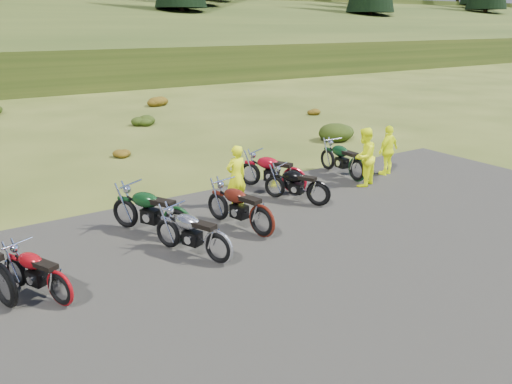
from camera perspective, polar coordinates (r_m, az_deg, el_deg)
ground at (r=11.29m, az=1.93°, el=-5.75°), size 300.00×300.00×0.00m
gravel_pad at (r=9.89m, az=8.68°, el=-9.72°), size 20.00×12.00×0.04m
shrub_4 at (r=18.97m, az=-15.29°, el=4.50°), size 0.77×0.77×0.45m
shrub_5 at (r=24.78m, az=-12.86°, el=8.12°), size 1.03×1.03×0.61m
shrub_6 at (r=30.68m, az=-11.33°, el=10.35°), size 1.30×1.30×0.77m
shrub_7 at (r=21.45m, az=9.31°, el=7.16°), size 1.56×1.56×0.92m
shrub_8 at (r=27.30m, az=6.34°, el=9.25°), size 0.77×0.77×0.45m
motorcycle_0 at (r=9.85m, az=-26.44°, el=-11.79°), size 1.50×2.46×1.22m
motorcycle_1 at (r=9.52m, az=-21.20°, el=-12.12°), size 1.36×1.94×0.97m
motorcycle_2 at (r=11.46m, az=-8.78°, el=-5.59°), size 1.79×2.36×1.20m
motorcycle_3 at (r=10.31m, az=-4.26°, el=-8.30°), size 1.44×2.15×1.07m
motorcycle_4 at (r=11.51m, az=0.68°, el=-5.26°), size 1.23×2.30×1.15m
motorcycle_5 at (r=13.50m, az=7.08°, el=-1.69°), size 1.48×2.04×1.03m
motorcycle_6 at (r=14.39m, az=4.36°, el=-0.29°), size 1.65×2.30×1.15m
motorcycle_7 at (r=15.77m, az=11.40°, el=1.10°), size 0.83×2.21×1.14m
person_middle at (r=13.08m, az=-2.28°, el=1.64°), size 0.64×0.45×1.67m
person_right_a at (r=15.17m, az=12.22°, el=3.81°), size 1.03×0.92×1.76m
person_right_b at (r=16.54m, az=14.85°, el=4.54°), size 0.99×0.54×1.60m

